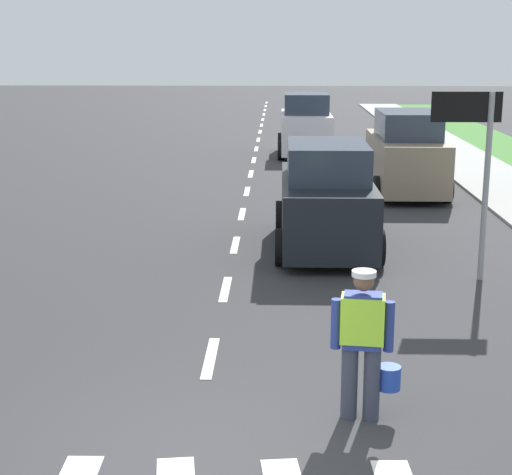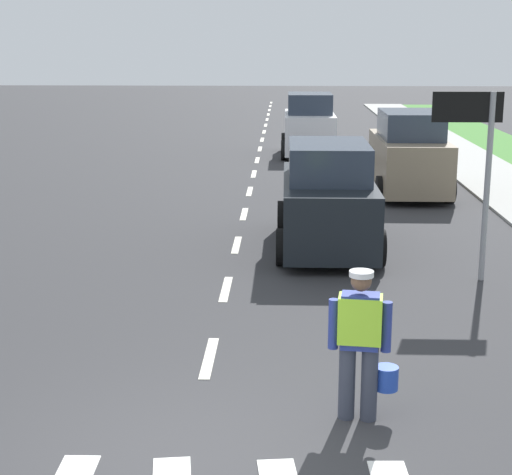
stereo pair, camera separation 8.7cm
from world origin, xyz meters
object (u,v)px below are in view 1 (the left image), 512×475
object	(u,v)px
road_worker	(364,337)
car_outgoing_far	(306,127)
car_outgoing_ahead	(326,200)
car_parked_far	(406,155)
lane_direction_sign	(474,140)

from	to	relation	value
road_worker	car_outgoing_far	distance (m)	20.93
car_outgoing_ahead	car_parked_far	xyz separation A→B (m)	(2.48, 6.10, 0.05)
car_outgoing_ahead	car_outgoing_far	bearing A→B (deg)	89.93
lane_direction_sign	car_outgoing_ahead	world-z (taller)	lane_direction_sign
car_parked_far	car_outgoing_far	bearing A→B (deg)	108.55
car_outgoing_ahead	car_parked_far	distance (m)	6.58
lane_direction_sign	car_outgoing_ahead	bearing A→B (deg)	137.48
car_outgoing_far	road_worker	bearing A→B (deg)	-90.07
road_worker	car_parked_far	size ratio (longest dim) A/B	0.38
car_outgoing_far	car_outgoing_ahead	world-z (taller)	car_outgoing_far
car_outgoing_far	car_outgoing_ahead	bearing A→B (deg)	-90.07
road_worker	car_outgoing_far	xyz separation A→B (m)	(0.02, 20.93, 0.10)
road_worker	car_parked_far	xyz separation A→B (m)	(2.48, 13.60, 0.10)
lane_direction_sign	car_outgoing_far	bearing A→B (deg)	98.40
lane_direction_sign	car_parked_far	bearing A→B (deg)	88.86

